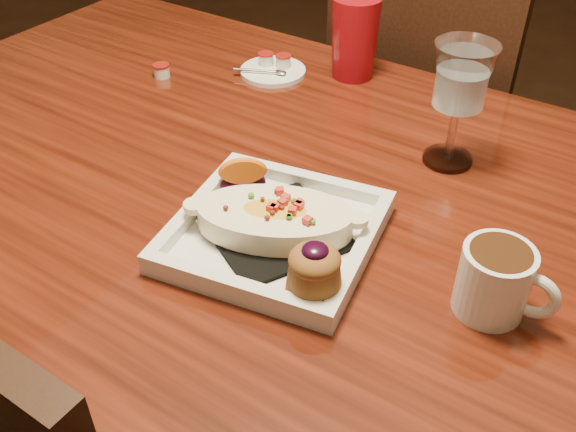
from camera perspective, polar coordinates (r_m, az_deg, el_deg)
The scene contains 8 objects.
table at distance 1.01m, azimuth -1.55°, elevation -0.81°, with size 1.50×0.90×0.75m.
chair_far at distance 1.56m, azimuth 12.06°, elevation 7.23°, with size 0.42×0.42×0.93m.
plate at distance 0.81m, azimuth -0.85°, elevation -1.21°, with size 0.29×0.29×0.08m.
coffee_mug at distance 0.75m, azimuth 18.08°, elevation -5.37°, with size 0.11×0.08×0.09m.
goblet at distance 0.95m, azimuth 15.13°, elevation 11.32°, with size 0.09×0.09×0.19m.
saucer at distance 1.25m, azimuth -1.42°, elevation 12.94°, with size 0.12×0.12×0.08m.
creamer_loose at distance 1.25m, azimuth -11.18°, elevation 12.57°, with size 0.03×0.03×0.02m.
red_tumbler at distance 1.21m, azimuth 5.94°, elevation 15.48°, with size 0.09×0.09×0.15m, color #A30B15.
Camera 1 is at (0.46, -0.64, 1.29)m, focal length 40.00 mm.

